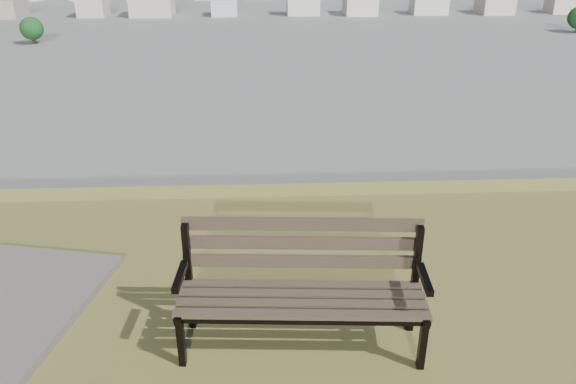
{
  "coord_description": "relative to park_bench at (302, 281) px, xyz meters",
  "views": [
    {
      "loc": [
        -0.93,
        -1.71,
        27.77
      ],
      "look_at": [
        -0.69,
        3.49,
        25.3
      ],
      "focal_mm": 35.0,
      "sensor_mm": 36.0,
      "label": 1
    }
  ],
  "objects": [
    {
      "name": "park_bench",
      "position": [
        0.0,
        0.0,
        0.0
      ],
      "size": [
        1.76,
        0.66,
        0.9
      ],
      "rotation": [
        0.0,
        0.0,
        -0.07
      ],
      "color": "#453728",
      "rests_on": "hilltop_mesa"
    }
  ]
}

